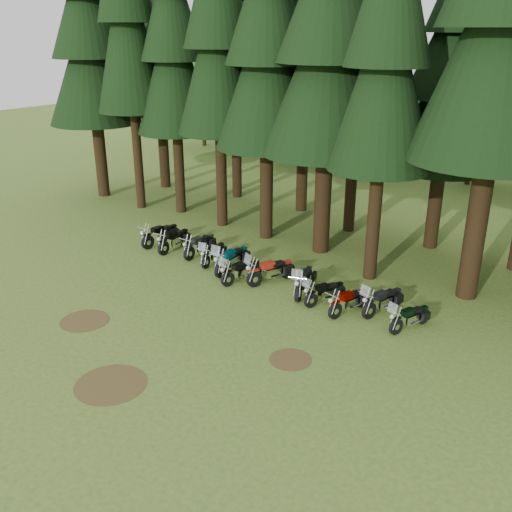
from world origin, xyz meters
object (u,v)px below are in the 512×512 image
object	(u,v)px
motorcycle_10	(383,301)
motorcycle_3	(213,254)
motorcycle_9	(349,302)
motorcycle_2	(200,246)
motorcycle_1	(174,240)
motorcycle_6	(271,271)
motorcycle_4	(232,260)
motorcycle_11	(410,318)
motorcycle_0	(161,235)
motorcycle_8	(325,293)
motorcycle_7	(304,282)
motorcycle_5	(241,272)

from	to	relation	value
motorcycle_10	motorcycle_3	bearing A→B (deg)	-164.62
motorcycle_9	motorcycle_2	bearing A→B (deg)	-172.87
motorcycle_1	motorcycle_9	xyz separation A→B (m)	(9.96, -0.61, -0.04)
motorcycle_6	motorcycle_10	bearing A→B (deg)	24.79
motorcycle_10	motorcycle_1	bearing A→B (deg)	-165.48
motorcycle_10	motorcycle_6	bearing A→B (deg)	-162.02
motorcycle_4	motorcycle_2	bearing A→B (deg)	162.72
motorcycle_2	motorcycle_11	size ratio (longest dim) A/B	1.13
motorcycle_6	motorcycle_4	bearing A→B (deg)	-157.58
motorcycle_0	motorcycle_4	bearing A→B (deg)	-1.95
motorcycle_3	motorcycle_4	world-z (taller)	motorcycle_4
motorcycle_2	motorcycle_8	distance (m)	7.38
motorcycle_9	motorcycle_10	xyz separation A→B (m)	(0.99, 0.78, 0.03)
motorcycle_1	motorcycle_2	world-z (taller)	motorcycle_1
motorcycle_7	motorcycle_10	bearing A→B (deg)	-12.26
motorcycle_5	motorcycle_10	world-z (taller)	motorcycle_10
motorcycle_3	motorcycle_10	world-z (taller)	motorcycle_10
motorcycle_4	motorcycle_5	world-z (taller)	motorcycle_4
motorcycle_9	motorcycle_10	world-z (taller)	motorcycle_10
motorcycle_3	motorcycle_6	world-z (taller)	motorcycle_6
motorcycle_2	motorcycle_10	bearing A→B (deg)	-5.32
motorcycle_6	motorcycle_7	distance (m)	1.66
motorcycle_9	motorcycle_11	bearing A→B (deg)	18.67
motorcycle_0	motorcycle_8	size ratio (longest dim) A/B	1.18
motorcycle_4	motorcycle_8	size ratio (longest dim) A/B	1.25
motorcycle_2	motorcycle_9	distance (m)	8.54
motorcycle_9	motorcycle_8	bearing A→B (deg)	-174.52
motorcycle_11	motorcycle_10	bearing A→B (deg)	175.47
motorcycle_9	motorcycle_11	world-z (taller)	motorcycle_11
motorcycle_3	motorcycle_9	size ratio (longest dim) A/B	0.99
motorcycle_0	motorcycle_11	xyz separation A→B (m)	(13.34, -0.48, -0.06)
motorcycle_1	motorcycle_8	bearing A→B (deg)	-9.72
motorcycle_1	motorcycle_10	xyz separation A→B (m)	(10.95, 0.17, -0.01)
motorcycle_3	motorcycle_9	bearing A→B (deg)	-17.17
motorcycle_5	motorcycle_9	size ratio (longest dim) A/B	1.03
motorcycle_1	motorcycle_9	distance (m)	9.98
motorcycle_2	motorcycle_11	xyz separation A→B (m)	(10.83, -0.63, -0.04)
motorcycle_2	motorcycle_4	world-z (taller)	motorcycle_4
motorcycle_7	motorcycle_8	bearing A→B (deg)	-30.66
motorcycle_5	motorcycle_8	world-z (taller)	motorcycle_5
motorcycle_7	motorcycle_9	bearing A→B (deg)	-28.59
motorcycle_4	motorcycle_9	distance (m)	6.07
motorcycle_4	motorcycle_11	size ratio (longest dim) A/B	1.25
motorcycle_10	motorcycle_7	bearing A→B (deg)	-159.62
motorcycle_5	motorcycle_11	bearing A→B (deg)	16.24
motorcycle_5	motorcycle_11	size ratio (longest dim) A/B	1.08
motorcycle_2	motorcycle_11	distance (m)	10.85
motorcycle_6	motorcycle_11	size ratio (longest dim) A/B	1.17
motorcycle_4	motorcycle_10	world-z (taller)	motorcycle_4
motorcycle_0	motorcycle_10	world-z (taller)	motorcycle_10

